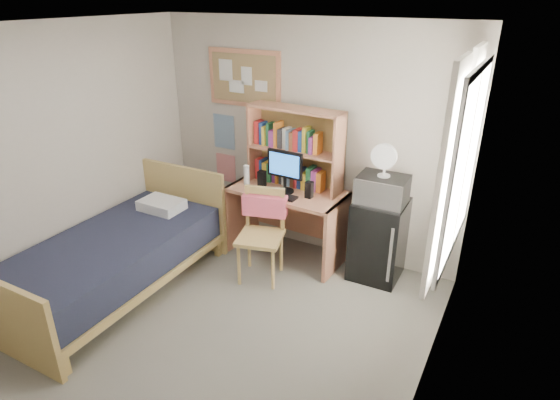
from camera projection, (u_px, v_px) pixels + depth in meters
The scene contains 25 objects.
floor at pixel (198, 346), 4.08m from camera, with size 3.60×4.20×0.02m, color gray.
ceiling at pixel (168, 29), 3.01m from camera, with size 3.60×4.20×0.02m, color white.
wall_back at pixel (305, 140), 5.23m from camera, with size 3.60×0.04×2.60m, color beige.
wall_left at pixel (32, 171), 4.33m from camera, with size 0.04×4.20×2.60m, color beige.
wall_right at pixel (425, 274), 2.76m from camera, with size 0.04×4.20×2.60m, color beige.
window_unit at pixel (459, 164), 3.62m from camera, with size 0.10×1.40×1.70m, color white.
curtain_left at pixel (445, 180), 3.31m from camera, with size 0.04×0.55×1.70m, color white.
curtain_right at pixel (464, 149), 3.95m from camera, with size 0.04×0.55×1.70m, color white.
bulletin_board at pixel (244, 78), 5.30m from camera, with size 0.94×0.03×0.64m, color #A28555.
poster_wave at pixel (224, 132), 5.72m from camera, with size 0.30×0.01×0.42m, color #245C91.
poster_japan at pixel (226, 168), 5.91m from camera, with size 0.28×0.01×0.36m, color red.
desk at pixel (287, 223), 5.33m from camera, with size 1.30×0.65×0.81m, color tan.
desk_chair at pixel (260, 237), 4.85m from camera, with size 0.49×0.49×0.98m, color #D6B465.
mini_fridge at pixel (378, 239), 4.92m from camera, with size 0.51×0.51×0.87m, color black.
bed at pixel (115, 264), 4.71m from camera, with size 1.10×2.21×0.61m, color #1A1D2F.
hutch at pixel (295, 148), 5.10m from camera, with size 1.09×0.28×0.89m, color tan.
monitor at pixel (285, 173), 5.03m from camera, with size 0.42×0.03×0.44m, color black.
keyboard at pixel (278, 195), 5.01m from camera, with size 0.43×0.14×0.02m, color black.
speaker_left at pixel (262, 179), 5.23m from camera, with size 0.08×0.08×0.18m, color black.
speaker_right at pixel (309, 190), 4.94m from camera, with size 0.07×0.07×0.18m, color black.
water_bottle at pixel (247, 175), 5.27m from camera, with size 0.07×0.07×0.23m, color white.
hoodie at pixel (265, 205), 4.92m from camera, with size 0.47×0.14×0.22m, color #FF617B.
microwave at pixel (382, 189), 4.67m from camera, with size 0.48×0.37×0.28m, color silver.
desk_fan at pixel (385, 161), 4.55m from camera, with size 0.25×0.25×0.31m, color white.
pillow at pixel (162, 205), 5.17m from camera, with size 0.46×0.32×0.11m, color white.
Camera 1 is at (2.17, -2.46, 2.82)m, focal length 30.00 mm.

